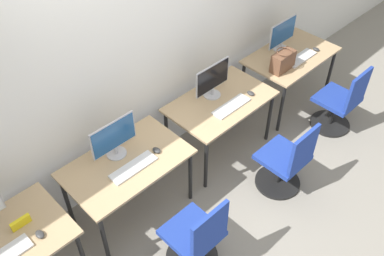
# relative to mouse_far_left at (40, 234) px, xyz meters

# --- Properties ---
(ground_plane) EXTENTS (20.00, 20.00, 0.00)m
(ground_plane) POSITION_rel_mouse_far_left_xyz_m (1.58, -0.20, -0.72)
(ground_plane) COLOR gray
(wall_back) EXTENTS (12.00, 0.05, 2.80)m
(wall_back) POSITION_rel_mouse_far_left_xyz_m (1.58, 0.62, 0.68)
(wall_back) COLOR silver
(wall_back) RESTS_ON ground_plane
(mouse_far_left) EXTENTS (0.06, 0.09, 0.03)m
(mouse_far_left) POSITION_rel_mouse_far_left_xyz_m (0.00, 0.00, 0.00)
(mouse_far_left) COLOR #333333
(mouse_far_left) RESTS_ON desk_far_left
(desk_left) EXTENTS (1.13, 0.70, 0.71)m
(desk_left) POSITION_rel_mouse_far_left_xyz_m (0.95, 0.15, -0.09)
(desk_left) COLOR tan
(desk_left) RESTS_ON ground_plane
(monitor_left) EXTENTS (0.47, 0.19, 0.38)m
(monitor_left) POSITION_rel_mouse_far_left_xyz_m (0.95, 0.29, 0.19)
(monitor_left) COLOR #B2B2B7
(monitor_left) RESTS_ON desk_left
(keyboard_left) EXTENTS (0.45, 0.14, 0.02)m
(keyboard_left) POSITION_rel_mouse_far_left_xyz_m (0.95, 0.04, -0.01)
(keyboard_left) COLOR silver
(keyboard_left) RESTS_ON desk_left
(mouse_left) EXTENTS (0.06, 0.09, 0.03)m
(mouse_left) POSITION_rel_mouse_far_left_xyz_m (1.23, 0.05, 0.00)
(mouse_left) COLOR #333333
(mouse_left) RESTS_ON desk_left
(office_chair_left) EXTENTS (0.48, 0.48, 0.87)m
(office_chair_left) POSITION_rel_mouse_far_left_xyz_m (0.99, -0.71, -0.37)
(office_chair_left) COLOR black
(office_chair_left) RESTS_ON ground_plane
(desk_right) EXTENTS (1.13, 0.70, 0.71)m
(desk_right) POSITION_rel_mouse_far_left_xyz_m (2.20, 0.15, -0.09)
(desk_right) COLOR tan
(desk_right) RESTS_ON ground_plane
(monitor_right) EXTENTS (0.47, 0.19, 0.38)m
(monitor_right) POSITION_rel_mouse_far_left_xyz_m (2.20, 0.28, 0.19)
(monitor_right) COLOR #B2B2B7
(monitor_right) RESTS_ON desk_right
(keyboard_right) EXTENTS (0.45, 0.14, 0.02)m
(keyboard_right) POSITION_rel_mouse_far_left_xyz_m (2.20, -0.00, -0.01)
(keyboard_right) COLOR silver
(keyboard_right) RESTS_ON desk_right
(mouse_right) EXTENTS (0.06, 0.09, 0.03)m
(mouse_right) POSITION_rel_mouse_far_left_xyz_m (2.51, -0.01, 0.00)
(mouse_right) COLOR #333333
(mouse_right) RESTS_ON desk_right
(office_chair_right) EXTENTS (0.48, 0.48, 0.87)m
(office_chair_right) POSITION_rel_mouse_far_left_xyz_m (2.27, -0.72, -0.37)
(office_chair_right) COLOR black
(office_chair_right) RESTS_ON ground_plane
(desk_far_right) EXTENTS (1.13, 0.70, 0.71)m
(desk_far_right) POSITION_rel_mouse_far_left_xyz_m (3.46, 0.15, -0.09)
(desk_far_right) COLOR tan
(desk_far_right) RESTS_ON ground_plane
(monitor_far_right) EXTENTS (0.47, 0.19, 0.38)m
(monitor_far_right) POSITION_rel_mouse_far_left_xyz_m (3.46, 0.32, 0.19)
(monitor_far_right) COLOR #B2B2B7
(monitor_far_right) RESTS_ON desk_far_right
(keyboard_far_right) EXTENTS (0.45, 0.14, 0.02)m
(keyboard_far_right) POSITION_rel_mouse_far_left_xyz_m (3.46, 0.02, -0.01)
(keyboard_far_right) COLOR silver
(keyboard_far_right) RESTS_ON desk_far_right
(mouse_far_right) EXTENTS (0.06, 0.09, 0.03)m
(mouse_far_right) POSITION_rel_mouse_far_left_xyz_m (3.74, -0.01, 0.00)
(mouse_far_right) COLOR #333333
(mouse_far_right) RESTS_ON desk_far_right
(office_chair_far_right) EXTENTS (0.48, 0.48, 0.87)m
(office_chair_far_right) POSITION_rel_mouse_far_left_xyz_m (3.48, -0.60, -0.37)
(office_chair_far_right) COLOR black
(office_chair_far_right) RESTS_ON ground_plane
(handbag) EXTENTS (0.30, 0.18, 0.25)m
(handbag) POSITION_rel_mouse_far_left_xyz_m (3.12, 0.04, 0.10)
(handbag) COLOR brown
(handbag) RESTS_ON desk_far_right
(placard_far_left) EXTENTS (0.16, 0.03, 0.08)m
(placard_far_left) POSITION_rel_mouse_far_left_xyz_m (-0.06, 0.18, 0.02)
(placard_far_left) COLOR yellow
(placard_far_left) RESTS_ON desk_far_left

